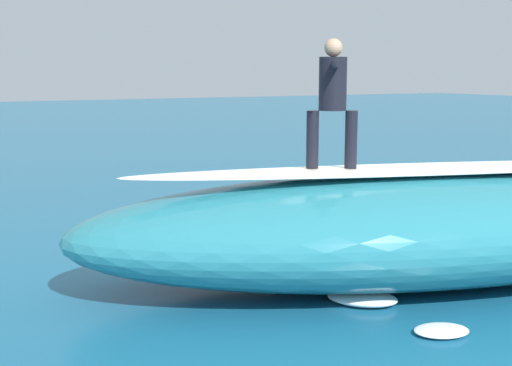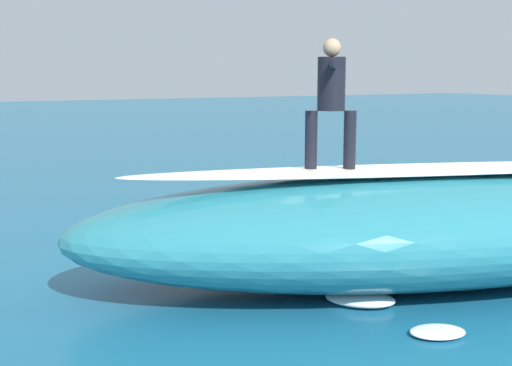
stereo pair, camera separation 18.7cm
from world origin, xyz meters
The scene contains 10 objects.
ground_plane centered at (0.00, 0.00, 0.00)m, with size 120.00×120.00×0.00m, color #196084.
wave_crest centered at (-0.43, 1.84, 0.76)m, with size 9.60×3.09×1.51m, color teal.
wave_foam_lip centered at (-0.43, 1.84, 1.55)m, with size 8.16×1.08×0.08m, color white.
surfboard_riding centered at (0.83, 1.45, 1.56)m, with size 2.09×0.55×0.09m, color #EAE5C6.
surfer_riding centered at (0.83, 1.45, 2.57)m, with size 0.85×1.43×1.66m.
surfboard_paddling centered at (1.54, -1.33, 0.03)m, with size 2.16×0.52×0.06m, color yellow.
surfer_paddling centered at (1.64, -1.40, 0.19)m, with size 1.43×1.08×0.29m.
foam_patch_near centered at (-1.69, -1.99, 0.06)m, with size 1.06×0.98×0.11m, color white.
foam_patch_mid centered at (0.87, 2.23, 0.07)m, with size 0.87×0.57×0.14m, color white.
foam_patch_far centered at (0.73, 3.45, 0.04)m, with size 0.62×0.45×0.08m, color white.
Camera 1 is at (5.97, 8.73, 2.85)m, focal length 48.06 mm.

